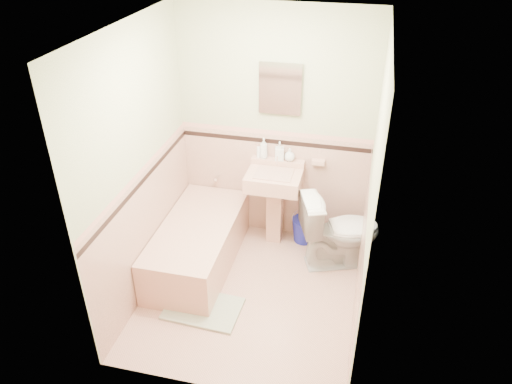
% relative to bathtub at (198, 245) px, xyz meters
% --- Properties ---
extents(floor, '(2.20, 2.20, 0.00)m').
position_rel_bathtub_xyz_m(floor, '(0.63, -0.33, -0.23)').
color(floor, '#D5A18B').
rests_on(floor, ground).
extents(ceiling, '(2.20, 2.20, 0.00)m').
position_rel_bathtub_xyz_m(ceiling, '(0.63, -0.33, 2.27)').
color(ceiling, white).
rests_on(ceiling, ground).
extents(wall_back, '(2.50, 0.00, 2.50)m').
position_rel_bathtub_xyz_m(wall_back, '(0.63, 0.77, 1.02)').
color(wall_back, '#F3E2C6').
rests_on(wall_back, ground).
extents(wall_front, '(2.50, 0.00, 2.50)m').
position_rel_bathtub_xyz_m(wall_front, '(0.63, -1.43, 1.02)').
color(wall_front, '#F3E2C6').
rests_on(wall_front, ground).
extents(wall_left, '(0.00, 2.50, 2.50)m').
position_rel_bathtub_xyz_m(wall_left, '(-0.37, -0.33, 1.02)').
color(wall_left, '#F3E2C6').
rests_on(wall_left, ground).
extents(wall_right, '(0.00, 2.50, 2.50)m').
position_rel_bathtub_xyz_m(wall_right, '(1.63, -0.33, 1.02)').
color(wall_right, '#F3E2C6').
rests_on(wall_right, ground).
extents(wainscot_back, '(2.00, 0.00, 2.00)m').
position_rel_bathtub_xyz_m(wainscot_back, '(0.63, 0.76, 0.38)').
color(wainscot_back, '#D8A691').
rests_on(wainscot_back, ground).
extents(wainscot_front, '(2.00, 0.00, 2.00)m').
position_rel_bathtub_xyz_m(wainscot_front, '(0.63, -1.42, 0.38)').
color(wainscot_front, '#D8A691').
rests_on(wainscot_front, ground).
extents(wainscot_left, '(0.00, 2.20, 2.20)m').
position_rel_bathtub_xyz_m(wainscot_left, '(-0.36, -0.33, 0.38)').
color(wainscot_left, '#D8A691').
rests_on(wainscot_left, ground).
extents(wainscot_right, '(0.00, 2.20, 2.20)m').
position_rel_bathtub_xyz_m(wainscot_right, '(1.62, -0.33, 0.38)').
color(wainscot_right, '#D8A691').
rests_on(wainscot_right, ground).
extents(accent_back, '(2.00, 0.00, 2.00)m').
position_rel_bathtub_xyz_m(accent_back, '(0.63, 0.75, 0.90)').
color(accent_back, black).
rests_on(accent_back, ground).
extents(accent_front, '(2.00, 0.00, 2.00)m').
position_rel_bathtub_xyz_m(accent_front, '(0.63, -1.41, 0.90)').
color(accent_front, black).
rests_on(accent_front, ground).
extents(accent_left, '(0.00, 2.20, 2.20)m').
position_rel_bathtub_xyz_m(accent_left, '(-0.35, -0.33, 0.89)').
color(accent_left, black).
rests_on(accent_left, ground).
extents(accent_right, '(0.00, 2.20, 2.20)m').
position_rel_bathtub_xyz_m(accent_right, '(1.61, -0.33, 0.89)').
color(accent_right, black).
rests_on(accent_right, ground).
extents(cap_back, '(2.00, 0.00, 2.00)m').
position_rel_bathtub_xyz_m(cap_back, '(0.63, 0.75, 0.99)').
color(cap_back, tan).
rests_on(cap_back, ground).
extents(cap_front, '(2.00, 0.00, 2.00)m').
position_rel_bathtub_xyz_m(cap_front, '(0.63, -1.41, 0.99)').
color(cap_front, tan).
rests_on(cap_front, ground).
extents(cap_left, '(0.00, 2.20, 2.20)m').
position_rel_bathtub_xyz_m(cap_left, '(-0.35, -0.33, 1.00)').
color(cap_left, tan).
rests_on(cap_left, ground).
extents(cap_right, '(0.00, 2.20, 2.20)m').
position_rel_bathtub_xyz_m(cap_right, '(1.61, -0.33, 1.00)').
color(cap_right, tan).
rests_on(cap_right, ground).
extents(bathtub, '(0.70, 1.50, 0.45)m').
position_rel_bathtub_xyz_m(bathtub, '(0.00, 0.00, 0.00)').
color(bathtub, tan).
rests_on(bathtub, floor).
extents(tub_faucet, '(0.04, 0.12, 0.04)m').
position_rel_bathtub_xyz_m(tub_faucet, '(0.00, 0.72, 0.41)').
color(tub_faucet, silver).
rests_on(tub_faucet, wall_back).
extents(sink, '(0.56, 0.48, 0.88)m').
position_rel_bathtub_xyz_m(sink, '(0.68, 0.53, 0.22)').
color(sink, tan).
rests_on(sink, floor).
extents(sink_faucet, '(0.02, 0.02, 0.10)m').
position_rel_bathtub_xyz_m(sink_faucet, '(0.68, 0.67, 0.72)').
color(sink_faucet, silver).
rests_on(sink_faucet, sink).
extents(medicine_cabinet, '(0.37, 0.04, 0.46)m').
position_rel_bathtub_xyz_m(medicine_cabinet, '(0.68, 0.74, 1.47)').
color(medicine_cabinet, white).
rests_on(medicine_cabinet, wall_back).
extents(soap_dish, '(0.13, 0.08, 0.04)m').
position_rel_bathtub_xyz_m(soap_dish, '(1.10, 0.73, 0.72)').
color(soap_dish, tan).
rests_on(soap_dish, wall_back).
extents(soap_bottle_left, '(0.11, 0.11, 0.22)m').
position_rel_bathtub_xyz_m(soap_bottle_left, '(0.53, 0.71, 0.83)').
color(soap_bottle_left, '#B2B2B2').
rests_on(soap_bottle_left, sink).
extents(soap_bottle_mid, '(0.10, 0.11, 0.20)m').
position_rel_bathtub_xyz_m(soap_bottle_mid, '(0.69, 0.71, 0.82)').
color(soap_bottle_mid, '#B2B2B2').
rests_on(soap_bottle_mid, sink).
extents(soap_bottle_right, '(0.12, 0.12, 0.14)m').
position_rel_bathtub_xyz_m(soap_bottle_right, '(0.80, 0.71, 0.79)').
color(soap_bottle_right, '#B2B2B2').
rests_on(soap_bottle_right, sink).
extents(tube, '(0.05, 0.05, 0.12)m').
position_rel_bathtub_xyz_m(tube, '(0.47, 0.71, 0.78)').
color(tube, white).
rests_on(tube, sink).
extents(toilet, '(0.90, 0.69, 0.81)m').
position_rel_bathtub_xyz_m(toilet, '(1.40, 0.34, 0.18)').
color(toilet, white).
rests_on(toilet, floor).
extents(bucket, '(0.33, 0.33, 0.27)m').
position_rel_bathtub_xyz_m(bucket, '(1.01, 0.65, -0.09)').
color(bucket, '#1A1F9F').
rests_on(bucket, floor).
extents(bath_mat, '(0.71, 0.49, 0.03)m').
position_rel_bathtub_xyz_m(bath_mat, '(0.26, -0.65, -0.21)').
color(bath_mat, '#9DA98D').
rests_on(bath_mat, floor).
extents(shoe, '(0.16, 0.12, 0.06)m').
position_rel_bathtub_xyz_m(shoe, '(0.19, -0.54, -0.17)').
color(shoe, '#BF1E59').
rests_on(shoe, bath_mat).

